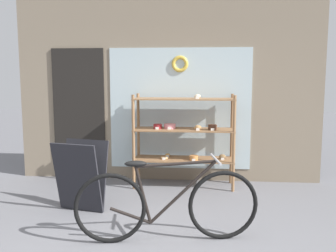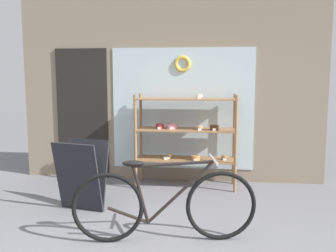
{
  "view_description": "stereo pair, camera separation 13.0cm",
  "coord_description": "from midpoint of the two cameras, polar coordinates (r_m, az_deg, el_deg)",
  "views": [
    {
      "loc": [
        0.54,
        -2.97,
        1.66
      ],
      "look_at": [
        0.14,
        1.48,
        1.06
      ],
      "focal_mm": 40.0,
      "sensor_mm": 36.0,
      "label": 1
    },
    {
      "loc": [
        0.67,
        -2.96,
        1.66
      ],
      "look_at": [
        0.14,
        1.48,
        1.06
      ],
      "focal_mm": 40.0,
      "sensor_mm": 36.0,
      "label": 2
    }
  ],
  "objects": [
    {
      "name": "storefront_facade",
      "position": [
        5.94,
        0.58,
        9.33
      ],
      "size": [
        4.8,
        0.13,
        3.8
      ],
      "color": "gray",
      "rests_on": "ground_plane"
    },
    {
      "name": "display_case",
      "position": [
        5.6,
        3.46,
        -0.98
      ],
      "size": [
        1.5,
        0.47,
        1.4
      ],
      "color": "#8E6642",
      "rests_on": "ground_plane"
    },
    {
      "name": "bicycle",
      "position": [
        3.83,
        0.41,
        -11.87
      ],
      "size": [
        1.84,
        0.49,
        0.85
      ],
      "rotation": [
        0.0,
        0.0,
        0.17
      ],
      "color": "black",
      "rests_on": "ground_plane"
    },
    {
      "name": "sandwich_board",
      "position": [
        4.79,
        -12.28,
        -7.37
      ],
      "size": [
        0.67,
        0.51,
        0.86
      ],
      "rotation": [
        0.0,
        0.0,
        -0.23
      ],
      "color": "#232328",
      "rests_on": "ground_plane"
    }
  ]
}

